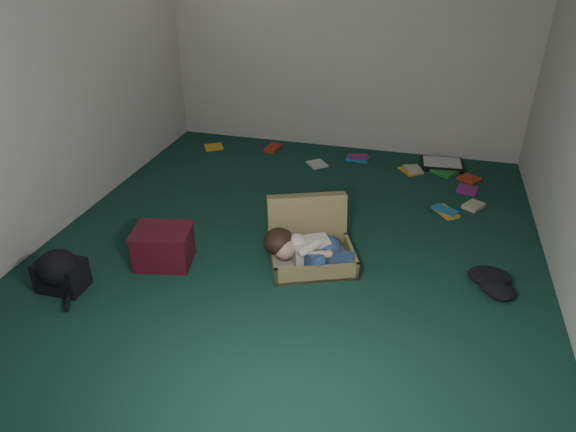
% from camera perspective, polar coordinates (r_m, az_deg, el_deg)
% --- Properties ---
extents(floor, '(4.50, 4.50, 0.00)m').
position_cam_1_polar(floor, '(4.27, 0.53, -3.13)').
color(floor, '#143B31').
rests_on(floor, ground).
extents(wall_back, '(4.50, 0.00, 4.50)m').
position_cam_1_polar(wall_back, '(5.89, 6.50, 19.52)').
color(wall_back, silver).
rests_on(wall_back, ground).
extents(wall_front, '(4.50, 0.00, 4.50)m').
position_cam_1_polar(wall_front, '(1.83, -17.57, -5.38)').
color(wall_front, silver).
rests_on(wall_front, ground).
extents(wall_left, '(0.00, 4.50, 4.50)m').
position_cam_1_polar(wall_left, '(4.64, -24.86, 14.41)').
color(wall_left, silver).
rests_on(wall_left, ground).
extents(suitcase, '(0.82, 0.81, 0.47)m').
position_cam_1_polar(suitcase, '(4.04, 2.45, -2.90)').
color(suitcase, '#8F824F').
rests_on(suitcase, floor).
extents(person, '(0.71, 0.37, 0.29)m').
position_cam_1_polar(person, '(3.88, 2.20, -3.69)').
color(person, silver).
rests_on(person, suitcase).
extents(maroon_bin, '(0.49, 0.42, 0.30)m').
position_cam_1_polar(maroon_bin, '(4.08, -13.67, -3.32)').
color(maroon_bin, '#4E0F1E').
rests_on(maroon_bin, floor).
extents(backpack, '(0.42, 0.33, 0.25)m').
position_cam_1_polar(backpack, '(4.06, -23.90, -5.91)').
color(backpack, black).
rests_on(backpack, floor).
extents(clothing_pile, '(0.47, 0.40, 0.14)m').
position_cam_1_polar(clothing_pile, '(4.01, 20.45, -6.51)').
color(clothing_pile, black).
rests_on(clothing_pile, floor).
extents(paper_tray, '(0.47, 0.37, 0.06)m').
position_cam_1_polar(paper_tray, '(5.90, 16.71, 5.53)').
color(paper_tray, black).
rests_on(paper_tray, floor).
extents(book_scatter, '(3.15, 1.34, 0.02)m').
position_cam_1_polar(book_scatter, '(5.57, 10.28, 4.71)').
color(book_scatter, gold).
rests_on(book_scatter, floor).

